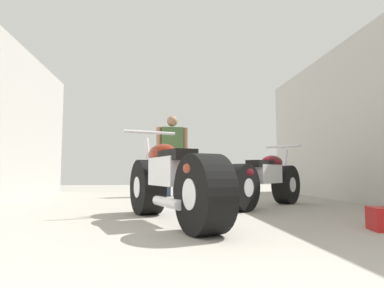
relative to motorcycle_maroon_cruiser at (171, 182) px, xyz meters
name	(u,v)px	position (x,y,z in m)	size (l,w,h in m)	color
ground_plane	(187,211)	(0.23, 0.96, -0.39)	(19.01, 19.01, 0.00)	#9E998E
motorcycle_maroon_cruiser	(171,182)	(0.00, 0.00, 0.00)	(0.96, 2.02, 0.96)	black
motorcycle_black_naked	(265,180)	(1.36, 1.34, -0.02)	(1.52, 1.52, 0.91)	black
mechanic_in_blue	(172,150)	(0.15, 3.70, 0.55)	(0.67, 0.27, 1.67)	#384766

